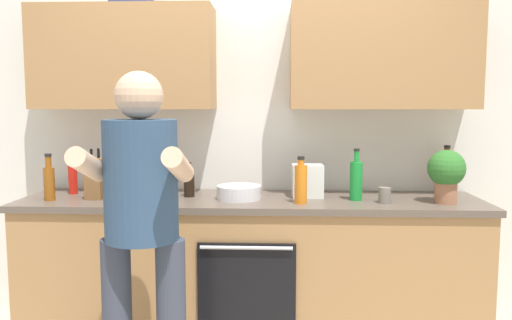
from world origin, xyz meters
name	(u,v)px	position (x,y,z in m)	size (l,w,h in m)	color
back_wall_unit	(252,102)	(0.00, 0.27, 1.50)	(4.00, 0.38, 2.50)	silver
counter	(251,269)	(0.00, 0.00, 0.45)	(2.84, 0.67, 0.90)	#A37547
person_standing	(142,216)	(-0.46, -0.82, 0.96)	(0.49, 0.45, 1.63)	#383D4C
bottle_syrup	(49,181)	(-1.21, -0.12, 1.02)	(0.06, 0.06, 0.29)	#8C4C14
bottle_oil	(120,177)	(-0.79, -0.07, 1.04)	(0.06, 0.06, 0.33)	olive
bottle_soda	(356,180)	(0.64, -0.03, 1.03)	(0.08, 0.08, 0.31)	#198C33
bottle_vinegar	(446,174)	(1.26, 0.21, 1.03)	(0.08, 0.08, 0.32)	brown
bottle_soy	(189,184)	(-0.39, 0.04, 0.98)	(0.07, 0.07, 0.22)	black
bottle_juice	(301,183)	(0.30, -0.15, 1.02)	(0.07, 0.07, 0.28)	orange
bottle_water	(123,187)	(-0.75, -0.17, 0.99)	(0.07, 0.07, 0.23)	silver
bottle_hotsauce	(73,176)	(-1.16, 0.11, 1.02)	(0.06, 0.06, 0.29)	red
cup_stoneware	(385,195)	(0.80, -0.12, 0.95)	(0.07, 0.07, 0.09)	slate
mixing_bowl	(239,192)	(-0.07, -0.02, 0.94)	(0.27, 0.27, 0.08)	silver
knife_block	(96,178)	(-0.96, -0.04, 1.03)	(0.10, 0.14, 0.31)	brown
potted_herb	(446,172)	(1.16, -0.10, 1.08)	(0.22, 0.22, 0.32)	#9E6647
grocery_bag_produce	(308,181)	(0.36, 0.07, 1.00)	(0.19, 0.15, 0.20)	silver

